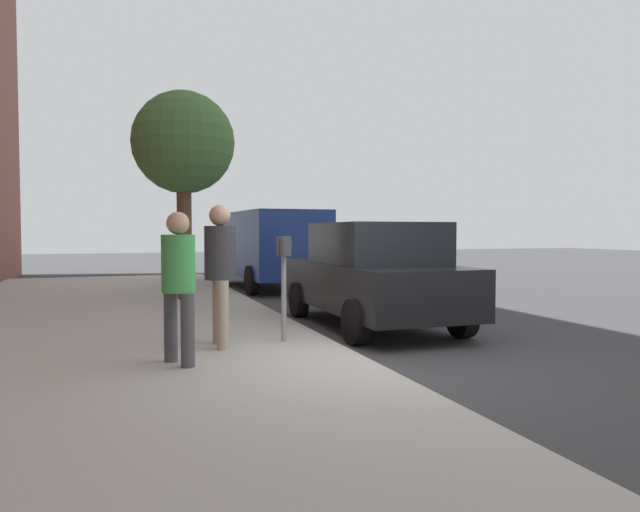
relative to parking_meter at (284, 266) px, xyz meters
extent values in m
plane|color=#38383A|center=(-1.20, -0.65, -1.17)|extent=(80.00, 80.00, 0.00)
cube|color=#A8A59E|center=(-1.20, 2.35, -1.09)|extent=(28.00, 6.00, 0.15)
cylinder|color=gray|center=(0.00, 0.00, -0.44)|extent=(0.07, 0.07, 1.15)
cube|color=#383D42|center=(-0.10, 0.00, 0.26)|extent=(0.16, 0.11, 0.26)
cube|color=#383D42|center=(0.10, 0.00, 0.26)|extent=(0.16, 0.11, 0.26)
cube|color=#268C33|center=(-0.10, -0.06, 0.28)|extent=(0.10, 0.01, 0.10)
cube|color=#268C33|center=(0.10, -0.06, 0.28)|extent=(0.10, 0.01, 0.10)
cylinder|color=tan|center=(0.13, 0.86, -0.59)|extent=(0.15, 0.15, 0.86)
cylinder|color=tan|center=(-0.26, 0.86, -0.59)|extent=(0.15, 0.15, 0.86)
cylinder|color=#333338|center=(-0.07, 0.86, 0.19)|extent=(0.39, 0.39, 0.68)
sphere|color=tan|center=(-0.07, 0.86, 0.66)|extent=(0.27, 0.27, 0.27)
cylinder|color=#47474C|center=(-0.74, 1.53, -0.61)|extent=(0.15, 0.15, 0.80)
cylinder|color=#47474C|center=(-1.07, 1.38, -0.61)|extent=(0.15, 0.15, 0.80)
cylinder|color=green|center=(-0.90, 1.46, 0.10)|extent=(0.37, 0.37, 0.64)
sphere|color=tan|center=(-0.90, 1.46, 0.55)|extent=(0.25, 0.25, 0.25)
cube|color=black|center=(1.57, -2.00, -0.46)|extent=(4.42, 1.88, 0.76)
cube|color=black|center=(1.37, -1.99, 0.26)|extent=(2.22, 1.71, 0.68)
cylinder|color=black|center=(3.01, -1.13, -0.84)|extent=(0.66, 0.23, 0.66)
cylinder|color=black|center=(2.99, -2.88, -0.84)|extent=(0.66, 0.23, 0.66)
cylinder|color=black|center=(0.15, -1.11, -0.84)|extent=(0.66, 0.23, 0.66)
cylinder|color=black|center=(0.13, -2.86, -0.84)|extent=(0.66, 0.23, 0.66)
cube|color=navy|center=(8.73, -2.00, 0.11)|extent=(5.27, 2.20, 1.80)
cylinder|color=black|center=(10.38, -0.98, -0.79)|extent=(0.77, 0.25, 0.76)
cylinder|color=black|center=(10.45, -2.88, -0.79)|extent=(0.77, 0.25, 0.76)
cylinder|color=black|center=(7.00, -1.11, -0.79)|extent=(0.77, 0.25, 0.76)
cylinder|color=black|center=(7.08, -3.01, -0.79)|extent=(0.77, 0.25, 0.76)
cylinder|color=brown|center=(5.48, 0.72, 0.36)|extent=(0.32, 0.32, 2.75)
sphere|color=#416E34|center=(5.48, 0.72, 2.40)|extent=(2.22, 2.22, 2.22)
camera|label=1|loc=(-7.40, 2.07, 0.45)|focal=32.32mm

